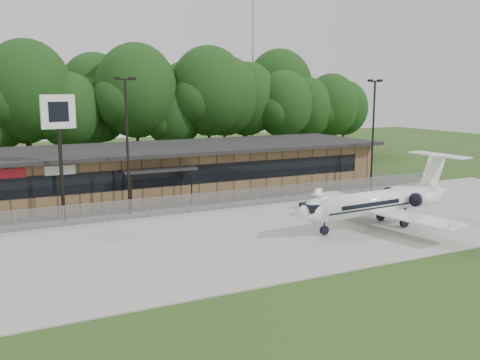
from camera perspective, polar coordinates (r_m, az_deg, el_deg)
ground at (r=28.41m, az=7.27°, el=-9.67°), size 160.00×160.00×0.00m
apron at (r=35.01m, az=-0.04°, el=-5.78°), size 64.00×18.00×0.08m
parking_lot at (r=45.31m, az=-6.53°, el=-2.27°), size 50.00×9.00×0.06m
terminal at (r=49.07m, az=-8.35°, el=1.16°), size 41.00×11.65×4.30m
fence at (r=41.05m, az=-4.39°, el=-2.43°), size 46.00×0.04×1.52m
treeline at (r=65.97m, az=-13.42°, el=7.82°), size 72.00×12.00×15.00m
radio_mast at (r=79.44m, az=1.36°, el=11.96°), size 0.20×0.20×25.00m
light_pole_mid at (r=40.14m, az=-11.95°, el=4.63°), size 1.55×0.30×10.23m
light_pole_right at (r=51.00m, az=14.03°, el=5.59°), size 1.55×0.30×10.23m
business_jet at (r=37.63m, az=14.66°, el=-2.36°), size 14.34×12.78×4.83m
pole_sign at (r=39.45m, az=-18.77°, el=5.55°), size 2.37×0.61×9.00m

